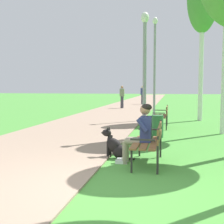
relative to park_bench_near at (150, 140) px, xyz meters
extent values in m
plane|color=#478E38|center=(-0.62, -1.73, -0.51)|extent=(120.00, 120.00, 0.00)
cube|color=gray|center=(-2.94, 22.27, -0.49)|extent=(3.99, 60.00, 0.04)
cube|color=brown|center=(-0.27, 0.00, -0.06)|extent=(0.14, 1.50, 0.04)
cube|color=brown|center=(-0.10, 0.00, -0.06)|extent=(0.14, 1.50, 0.04)
cube|color=brown|center=(0.08, 0.00, -0.06)|extent=(0.14, 1.50, 0.04)
cube|color=brown|center=(0.18, 0.00, 0.08)|extent=(0.04, 1.50, 0.11)
cube|color=brown|center=(0.18, 0.00, 0.26)|extent=(0.04, 1.50, 0.11)
cylinder|color=#2D2B28|center=(-0.30, 0.69, -0.29)|extent=(0.04, 0.04, 0.45)
cylinder|color=#2D2B28|center=(0.18, 0.69, -0.09)|extent=(0.04, 0.04, 0.85)
cube|color=#2D2B28|center=(-0.10, 0.69, 0.12)|extent=(0.45, 0.04, 0.03)
cylinder|color=#2D2B28|center=(-0.30, -0.69, -0.29)|extent=(0.04, 0.04, 0.45)
cylinder|color=#2D2B28|center=(0.18, -0.69, -0.09)|extent=(0.04, 0.04, 0.85)
cube|color=#2D2B28|center=(-0.10, -0.69, 0.12)|extent=(0.45, 0.04, 0.03)
cube|color=brown|center=(-0.23, 5.71, -0.06)|extent=(0.14, 1.50, 0.04)
cube|color=brown|center=(-0.06, 5.71, -0.06)|extent=(0.14, 1.50, 0.04)
cube|color=brown|center=(0.12, 5.71, -0.06)|extent=(0.14, 1.50, 0.04)
cube|color=brown|center=(0.22, 5.71, 0.08)|extent=(0.04, 1.50, 0.11)
cube|color=brown|center=(0.22, 5.71, 0.26)|extent=(0.04, 1.50, 0.11)
cylinder|color=#2D2B28|center=(-0.26, 6.40, -0.29)|extent=(0.04, 0.04, 0.45)
cylinder|color=#2D2B28|center=(0.22, 6.40, -0.09)|extent=(0.04, 0.04, 0.85)
cube|color=#2D2B28|center=(-0.06, 6.40, 0.12)|extent=(0.45, 0.04, 0.03)
cylinder|color=#2D2B28|center=(-0.26, 5.02, -0.29)|extent=(0.04, 0.04, 0.45)
cylinder|color=#2D2B28|center=(0.22, 5.02, -0.09)|extent=(0.04, 0.04, 0.85)
cube|color=#2D2B28|center=(-0.06, 5.02, 0.12)|extent=(0.45, 0.04, 0.03)
cylinder|color=gray|center=(-0.31, 0.14, -0.04)|extent=(0.42, 0.14, 0.14)
cylinder|color=gray|center=(-0.52, 0.14, -0.28)|extent=(0.11, 0.11, 0.47)
cube|color=silver|center=(-0.60, 0.14, -0.48)|extent=(0.24, 0.09, 0.07)
cylinder|color=gray|center=(-0.31, -0.06, -0.04)|extent=(0.42, 0.14, 0.14)
cylinder|color=gray|center=(-0.52, -0.06, -0.28)|extent=(0.11, 0.11, 0.47)
cube|color=silver|center=(-0.60, -0.06, -0.48)|extent=(0.24, 0.09, 0.07)
cube|color=navy|center=(-0.10, 0.04, 0.22)|extent=(0.22, 0.36, 0.52)
cylinder|color=navy|center=(-0.16, 0.24, 0.32)|extent=(0.25, 0.09, 0.30)
cylinder|color=navy|center=(-0.16, -0.16, 0.32)|extent=(0.25, 0.09, 0.30)
sphere|color=#A37556|center=(-0.12, 0.04, 0.62)|extent=(0.21, 0.21, 0.21)
ellipsoid|color=black|center=(-0.09, 0.04, 0.67)|extent=(0.22, 0.23, 0.14)
ellipsoid|color=black|center=(-0.69, 0.36, -0.35)|extent=(0.42, 0.36, 0.32)
ellipsoid|color=black|center=(-0.83, 0.40, -0.23)|extent=(0.54, 0.34, 0.48)
ellipsoid|color=black|center=(-0.78, 0.39, -0.19)|extent=(0.39, 0.27, 0.27)
cylinder|color=black|center=(-0.94, 0.49, -0.32)|extent=(0.06, 0.06, 0.38)
cylinder|color=black|center=(-0.97, 0.37, -0.32)|extent=(0.06, 0.06, 0.38)
cylinder|color=black|center=(-0.94, 0.43, -0.08)|extent=(0.15, 0.19, 0.19)
ellipsoid|color=black|center=(-1.02, 0.45, 0.05)|extent=(0.25, 0.19, 0.16)
cone|color=black|center=(-1.11, 0.47, 0.04)|extent=(0.12, 0.11, 0.09)
cone|color=black|center=(-0.97, 0.48, 0.15)|extent=(0.06, 0.06, 0.09)
cone|color=black|center=(-0.99, 0.39, 0.15)|extent=(0.06, 0.06, 0.09)
cylinder|color=black|center=(-0.49, 0.31, -0.49)|extent=(0.28, 0.11, 0.04)
cylinder|color=gray|center=(-0.42, 3.11, -0.36)|extent=(0.20, 0.20, 0.30)
cylinder|color=gray|center=(-0.42, 3.11, 1.26)|extent=(0.11, 0.11, 3.54)
ellipsoid|color=silver|center=(-0.42, 3.11, 3.15)|extent=(0.24, 0.24, 0.32)
cylinder|color=gray|center=(-0.41, 8.15, -0.36)|extent=(0.20, 0.20, 0.30)
cylinder|color=gray|center=(-0.41, 8.15, 1.73)|extent=(0.11, 0.11, 4.48)
ellipsoid|color=silver|center=(-0.41, 8.15, 4.09)|extent=(0.24, 0.24, 0.32)
cylinder|color=silver|center=(2.10, 4.54, 1.84)|extent=(0.15, 0.15, 4.71)
cylinder|color=silver|center=(1.71, 8.61, 1.83)|extent=(0.21, 0.21, 4.69)
cylinder|color=#2D6638|center=(-0.02, 3.41, -0.16)|extent=(0.36, 0.36, 0.70)
cylinder|color=#383842|center=(-3.13, 15.39, -0.07)|extent=(0.22, 0.22, 0.88)
cube|color=#6B7F5B|center=(-3.13, 15.39, 0.65)|extent=(0.32, 0.20, 0.56)
sphere|color=#A37556|center=(-3.13, 15.39, 1.04)|extent=(0.20, 0.20, 0.20)
cylinder|color=#383842|center=(-2.14, 20.25, -0.07)|extent=(0.22, 0.22, 0.88)
cube|color=navy|center=(-2.14, 20.25, 0.65)|extent=(0.32, 0.20, 0.56)
sphere|color=beige|center=(-2.14, 20.25, 1.04)|extent=(0.20, 0.20, 0.20)
camera|label=1|loc=(0.43, -6.22, 1.10)|focal=48.94mm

